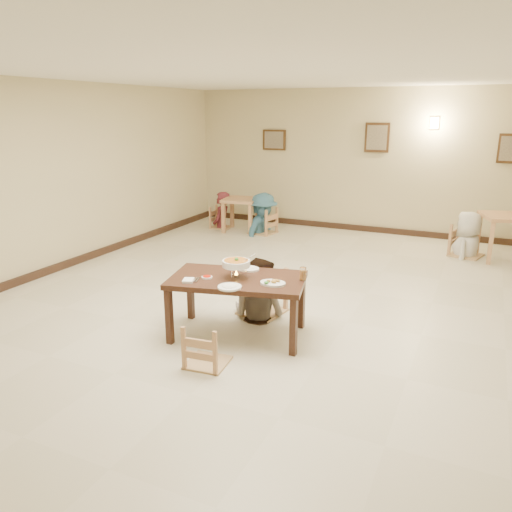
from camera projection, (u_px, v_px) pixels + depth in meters
The scene contains 29 objects.
floor at pixel (281, 311), 6.55m from camera, with size 10.00×10.00×0.00m, color beige.
ceiling at pixel (284, 68), 5.72m from camera, with size 10.00×10.00×0.00m, color white.
wall_back at pixel (371, 162), 10.49m from camera, with size 10.00×10.00×0.00m, color beige.
wall_left at pixel (44, 180), 7.75m from camera, with size 10.00×10.00×0.00m, color beige.
baseboard_back at pixel (366, 229), 10.87m from camera, with size 8.00×0.06×0.12m, color #321F16.
baseboard_left at pixel (55, 268), 8.14m from camera, with size 0.06×10.00×0.12m, color #321F16.
picture_a at pixel (274, 140), 11.23m from camera, with size 0.55×0.04×0.45m.
picture_b at pixel (377, 138), 10.28m from camera, with size 0.50×0.04×0.60m.
picture_c at pixel (511, 149), 9.31m from camera, with size 0.45×0.04×0.55m.
wall_sconce at pixel (435, 123), 9.75m from camera, with size 0.16×0.05×0.22m, color #FFD88C.
main_table at pixel (237, 284), 5.67m from camera, with size 1.67×1.17×0.71m.
chair_far at pixel (262, 273), 6.34m from camera, with size 0.51×0.51×1.09m.
chair_near at pixel (207, 325), 5.05m from camera, with size 0.41×0.41×0.88m.
main_diner at pixel (259, 258), 6.16m from camera, with size 0.75×0.59×1.55m, color gray.
curry_warmer at pixel (236, 264), 5.60m from camera, with size 0.35×0.31×0.28m.
rice_plate_far at pixel (248, 268), 5.93m from camera, with size 0.29×0.29×0.07m.
rice_plate_near at pixel (230, 287), 5.31m from camera, with size 0.26×0.26×0.06m.
fried_plate at pixel (273, 283), 5.41m from camera, with size 0.28×0.28×0.06m.
chili_dish at pixel (207, 277), 5.62m from camera, with size 0.12×0.12×0.03m.
napkin_cutlery at pixel (189, 280), 5.51m from camera, with size 0.18×0.24×0.03m.
drink_glass at pixel (303, 274), 5.54m from camera, with size 0.08×0.08×0.15m.
bg_table_left at pixel (241, 205), 10.77m from camera, with size 0.82×0.82×0.72m.
bg_table_right at pixel (507, 223), 8.64m from camera, with size 1.00×1.00×0.80m.
bg_chair_ll at pixel (221, 208), 11.09m from camera, with size 0.43×0.43×0.91m.
bg_chair_lr at pixel (263, 209), 10.57m from camera, with size 0.49×0.49×1.04m.
bg_chair_rl at pixel (469, 226), 8.89m from camera, with size 0.51×0.51×1.09m.
bg_diner_a at pixel (221, 192), 10.99m from camera, with size 0.59×0.39×1.63m, color maroon.
bg_diner_b at pixel (263, 193), 10.48m from camera, with size 1.12×0.65×1.74m, color teal.
bg_diner_c at pixel (471, 212), 8.82m from camera, with size 0.79×0.52×1.62m, color silver.
Camera 1 is at (2.26, -5.67, 2.52)m, focal length 35.00 mm.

